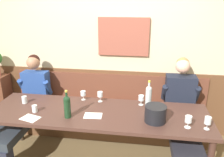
{
  "coord_description": "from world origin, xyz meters",
  "views": [
    {
      "loc": [
        0.54,
        -2.31,
        2.04
      ],
      "look_at": [
        0.13,
        0.44,
        1.07
      ],
      "focal_mm": 36.72,
      "sensor_mm": 36.0,
      "label": 1
    }
  ],
  "objects_px": {
    "wine_glass_left_end": "(208,121)",
    "water_tumbler_right": "(35,109)",
    "dining_table": "(98,117)",
    "person_center_left_seat": "(182,114)",
    "wine_bottle_clear_water": "(148,97)",
    "wall_bench": "(107,118)",
    "ice_bucket": "(155,114)",
    "wine_glass_mid_right": "(83,94)",
    "wine_glass_mid_left": "(188,120)",
    "wine_glass_by_bottle": "(141,98)",
    "water_tumbler_center": "(24,100)",
    "person_right_seat": "(26,105)",
    "wine_glass_center_front": "(100,95)",
    "wine_bottle_amber_mid": "(67,106)"
  },
  "relations": [
    {
      "from": "person_right_seat",
      "to": "water_tumbler_center",
      "type": "bearing_deg",
      "value": -60.26
    },
    {
      "from": "water_tumbler_right",
      "to": "wine_glass_center_front",
      "type": "bearing_deg",
      "value": 29.4
    },
    {
      "from": "wine_glass_mid_left",
      "to": "wine_glass_center_front",
      "type": "xyz_separation_m",
      "value": [
        -1.05,
        0.51,
        0.0
      ]
    },
    {
      "from": "wall_bench",
      "to": "dining_table",
      "type": "relative_size",
      "value": 1.11
    },
    {
      "from": "wine_glass_by_bottle",
      "to": "water_tumbler_center",
      "type": "height_order",
      "value": "wine_glass_by_bottle"
    },
    {
      "from": "wine_glass_left_end",
      "to": "wine_bottle_amber_mid",
      "type": "bearing_deg",
      "value": 178.67
    },
    {
      "from": "person_center_left_seat",
      "to": "water_tumbler_center",
      "type": "bearing_deg",
      "value": -173.41
    },
    {
      "from": "ice_bucket",
      "to": "wine_glass_mid_right",
      "type": "distance_m",
      "value": 1.04
    },
    {
      "from": "dining_table",
      "to": "wine_glass_by_bottle",
      "type": "xyz_separation_m",
      "value": [
        0.52,
        0.27,
        0.16
      ]
    },
    {
      "from": "wine_glass_left_end",
      "to": "water_tumbler_right",
      "type": "bearing_deg",
      "value": 177.0
    },
    {
      "from": "wine_glass_mid_left",
      "to": "water_tumbler_right",
      "type": "height_order",
      "value": "wine_glass_mid_left"
    },
    {
      "from": "person_right_seat",
      "to": "wine_glass_mid_left",
      "type": "bearing_deg",
      "value": -13.81
    },
    {
      "from": "wine_glass_left_end",
      "to": "wine_glass_by_bottle",
      "type": "bearing_deg",
      "value": 145.18
    },
    {
      "from": "wine_glass_center_front",
      "to": "water_tumbler_right",
      "type": "bearing_deg",
      "value": -150.6
    },
    {
      "from": "water_tumbler_right",
      "to": "person_center_left_seat",
      "type": "bearing_deg",
      "value": 14.06
    },
    {
      "from": "wall_bench",
      "to": "ice_bucket",
      "type": "distance_m",
      "value": 1.21
    },
    {
      "from": "ice_bucket",
      "to": "wine_glass_center_front",
      "type": "distance_m",
      "value": 0.82
    },
    {
      "from": "wine_glass_mid_left",
      "to": "water_tumbler_right",
      "type": "bearing_deg",
      "value": 176.77
    },
    {
      "from": "person_center_left_seat",
      "to": "wine_glass_mid_right",
      "type": "xyz_separation_m",
      "value": [
        -1.32,
        -0.02,
        0.21
      ]
    },
    {
      "from": "wine_glass_by_bottle",
      "to": "wine_glass_center_front",
      "type": "relative_size",
      "value": 0.95
    },
    {
      "from": "person_right_seat",
      "to": "wine_glass_mid_left",
      "type": "xyz_separation_m",
      "value": [
        2.14,
        -0.53,
        0.24
      ]
    },
    {
      "from": "wine_bottle_clear_water",
      "to": "wine_glass_mid_left",
      "type": "bearing_deg",
      "value": -40.87
    },
    {
      "from": "wine_glass_mid_right",
      "to": "wine_glass_mid_left",
      "type": "distance_m",
      "value": 1.39
    },
    {
      "from": "wine_bottle_clear_water",
      "to": "wall_bench",
      "type": "bearing_deg",
      "value": 137.8
    },
    {
      "from": "water_tumbler_center",
      "to": "wine_glass_mid_right",
      "type": "bearing_deg",
      "value": 16.23
    },
    {
      "from": "wine_glass_by_bottle",
      "to": "wine_glass_center_front",
      "type": "xyz_separation_m",
      "value": [
        -0.54,
        0.02,
        0.01
      ]
    },
    {
      "from": "water_tumbler_right",
      "to": "wine_glass_left_end",
      "type": "bearing_deg",
      "value": -3.0
    },
    {
      "from": "dining_table",
      "to": "wine_bottle_clear_water",
      "type": "distance_m",
      "value": 0.67
    },
    {
      "from": "wine_glass_mid_right",
      "to": "wine_bottle_amber_mid",
      "type": "bearing_deg",
      "value": -95.8
    },
    {
      "from": "person_right_seat",
      "to": "wine_glass_mid_right",
      "type": "height_order",
      "value": "person_right_seat"
    },
    {
      "from": "ice_bucket",
      "to": "wine_glass_center_front",
      "type": "bearing_deg",
      "value": 149.35
    },
    {
      "from": "dining_table",
      "to": "person_center_left_seat",
      "type": "xyz_separation_m",
      "value": [
        1.06,
        0.34,
        -0.05
      ]
    },
    {
      "from": "wine_glass_left_end",
      "to": "wine_glass_mid_left",
      "type": "distance_m",
      "value": 0.19
    },
    {
      "from": "ice_bucket",
      "to": "wine_glass_by_bottle",
      "type": "distance_m",
      "value": 0.43
    },
    {
      "from": "wine_glass_left_end",
      "to": "wine_glass_center_front",
      "type": "relative_size",
      "value": 1.03
    },
    {
      "from": "wall_bench",
      "to": "wine_bottle_clear_water",
      "type": "distance_m",
      "value": 1.03
    },
    {
      "from": "person_right_seat",
      "to": "dining_table",
      "type": "bearing_deg",
      "value": -15.61
    },
    {
      "from": "wall_bench",
      "to": "wine_bottle_clear_water",
      "type": "xyz_separation_m",
      "value": [
        0.61,
        -0.55,
        0.63
      ]
    },
    {
      "from": "wine_glass_mid_right",
      "to": "water_tumbler_center",
      "type": "relative_size",
      "value": 1.32
    },
    {
      "from": "dining_table",
      "to": "person_center_left_seat",
      "type": "height_order",
      "value": "person_center_left_seat"
    },
    {
      "from": "ice_bucket",
      "to": "wine_glass_mid_left",
      "type": "xyz_separation_m",
      "value": [
        0.34,
        -0.09,
        -0.0
      ]
    },
    {
      "from": "wine_glass_mid_right",
      "to": "water_tumbler_center",
      "type": "bearing_deg",
      "value": -163.77
    },
    {
      "from": "wall_bench",
      "to": "wine_glass_mid_left",
      "type": "bearing_deg",
      "value": -41.67
    },
    {
      "from": "ice_bucket",
      "to": "wine_glass_mid_right",
      "type": "height_order",
      "value": "ice_bucket"
    },
    {
      "from": "wine_glass_mid_left",
      "to": "water_tumbler_center",
      "type": "bearing_deg",
      "value": 171.12
    },
    {
      "from": "person_right_seat",
      "to": "person_center_left_seat",
      "type": "height_order",
      "value": "person_center_left_seat"
    },
    {
      "from": "dining_table",
      "to": "water_tumbler_center",
      "type": "relative_size",
      "value": 28.12
    },
    {
      "from": "wine_bottle_clear_water",
      "to": "water_tumbler_right",
      "type": "relative_size",
      "value": 4.36
    },
    {
      "from": "wine_glass_mid_right",
      "to": "wine_glass_mid_left",
      "type": "relative_size",
      "value": 0.92
    },
    {
      "from": "wine_glass_by_bottle",
      "to": "dining_table",
      "type": "bearing_deg",
      "value": -152.55
    }
  ]
}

